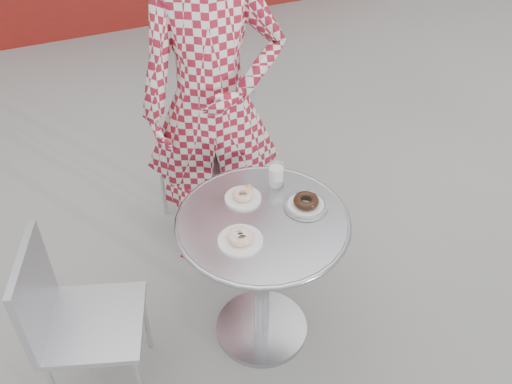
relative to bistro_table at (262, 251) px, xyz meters
name	(u,v)px	position (x,y,z in m)	size (l,w,h in m)	color
ground	(254,323)	(-0.02, 0.05, -0.55)	(60.00, 60.00, 0.00)	#A3A09B
bistro_table	(262,251)	(0.00, 0.00, 0.00)	(0.72, 0.72, 0.73)	silver
chair_far	(206,182)	(0.03, 0.87, -0.29)	(0.52, 0.52, 0.85)	#B0B2B8
chair_left	(98,348)	(-0.75, 0.01, -0.30)	(0.50, 0.50, 0.83)	#B0B2B8
seated_person	(213,104)	(0.02, 0.63, 0.37)	(0.67, 0.44, 1.84)	maroon
plate_far	(243,196)	(-0.02, 0.15, 0.19)	(0.16, 0.16, 0.04)	white
plate_near	(240,239)	(-0.13, -0.08, 0.20)	(0.18, 0.18, 0.05)	white
plate_checker	(306,204)	(0.20, 0.01, 0.19)	(0.19, 0.19, 0.05)	white
milk_cup	(276,175)	(0.14, 0.19, 0.23)	(0.07, 0.07, 0.11)	white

